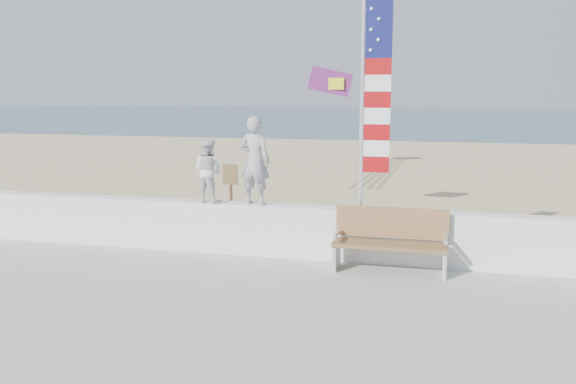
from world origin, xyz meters
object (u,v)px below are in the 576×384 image
object	(u,v)px
bench	(390,240)
flag	(370,94)
child	(208,171)
adult	(255,160)

from	to	relation	value
bench	flag	size ratio (longest dim) A/B	0.51
child	bench	size ratio (longest dim) A/B	0.63
bench	child	bearing A→B (deg)	172.07
bench	flag	bearing A→B (deg)	133.07
adult	child	size ratio (longest dim) A/B	1.36
child	flag	distance (m)	3.14
child	bench	world-z (taller)	child
adult	child	world-z (taller)	adult
child	adult	bearing A→B (deg)	-165.01
adult	child	xyz separation A→B (m)	(-0.87, 0.00, -0.20)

